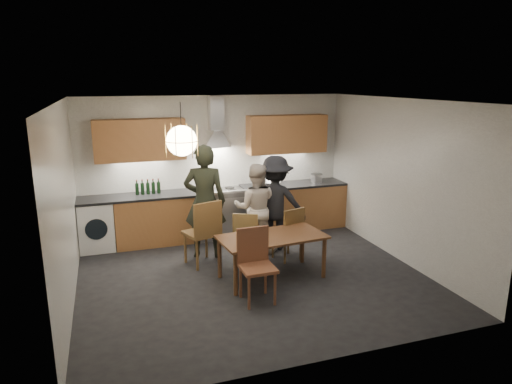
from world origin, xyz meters
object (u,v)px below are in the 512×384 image
object	(u,v)px
chair_back_left	(204,229)
chair_front	(255,259)
wine_bottles	(148,187)
person_left	(205,202)
person_mid	(256,208)
mixing_bowl	(272,184)
dining_table	(272,241)
stock_pot	(317,178)
person_right	(275,203)

from	to	relation	value
chair_back_left	chair_front	xyz separation A→B (m)	(0.40, -1.31, -0.05)
wine_bottles	person_left	bearing A→B (deg)	-50.43
person_mid	person_left	bearing A→B (deg)	19.53
mixing_bowl	wine_bottles	xyz separation A→B (m)	(-2.32, 0.09, 0.09)
dining_table	person_left	xyz separation A→B (m)	(-0.74, 1.16, 0.36)
dining_table	stock_pot	world-z (taller)	stock_pot
wine_bottles	dining_table	bearing A→B (deg)	-54.00
person_right	stock_pot	distance (m)	1.54
person_right	mixing_bowl	size ratio (longest dim) A/B	4.84
dining_table	chair_front	bearing A→B (deg)	-134.37
person_mid	stock_pot	bearing A→B (deg)	-126.27
chair_front	mixing_bowl	world-z (taller)	mixing_bowl
chair_front	person_right	distance (m)	1.97
person_left	person_right	size ratio (longest dim) A/B	1.15
mixing_bowl	chair_front	bearing A→B (deg)	-114.77
mixing_bowl	stock_pot	size ratio (longest dim) A/B	1.51
chair_back_left	person_mid	world-z (taller)	person_mid
stock_pot	wine_bottles	bearing A→B (deg)	178.85
chair_front	person_right	bearing A→B (deg)	60.72
person_mid	wine_bottles	bearing A→B (deg)	-9.07
dining_table	wine_bottles	world-z (taller)	wine_bottles
dining_table	mixing_bowl	distance (m)	2.22
chair_front	mixing_bowl	xyz separation A→B (m)	(1.20, 2.61, 0.38)
dining_table	person_mid	distance (m)	1.13
chair_front	person_left	size ratio (longest dim) A/B	0.52
stock_pot	wine_bottles	xyz separation A→B (m)	(-3.27, 0.07, 0.05)
chair_back_left	person_left	size ratio (longest dim) A/B	0.57
dining_table	chair_back_left	size ratio (longest dim) A/B	1.52
dining_table	person_left	bearing A→B (deg)	116.84
chair_front	wine_bottles	world-z (taller)	wine_bottles
chair_back_left	mixing_bowl	bearing A→B (deg)	-158.75
chair_front	person_mid	world-z (taller)	person_mid
person_mid	person_right	size ratio (longest dim) A/B	0.94
stock_pot	chair_front	bearing A→B (deg)	-129.29
person_mid	stock_pot	xyz separation A→B (m)	(1.59, 0.96, 0.21)
person_left	person_right	bearing A→B (deg)	-161.01
chair_back_left	person_left	world-z (taller)	person_left
dining_table	person_right	bearing A→B (deg)	61.34
dining_table	person_right	size ratio (longest dim) A/B	0.99
chair_back_left	person_mid	xyz separation A→B (m)	(0.96, 0.36, 0.15)
person_right	mixing_bowl	xyz separation A→B (m)	(0.27, 0.90, 0.13)
dining_table	stock_pot	size ratio (longest dim) A/B	7.26
mixing_bowl	wine_bottles	world-z (taller)	wine_bottles
wine_bottles	chair_front	bearing A→B (deg)	-67.57
chair_back_left	stock_pot	xyz separation A→B (m)	(2.56, 1.32, 0.37)
dining_table	stock_pot	bearing A→B (deg)	44.67
chair_front	stock_pot	world-z (taller)	stock_pot
person_left	wine_bottles	xyz separation A→B (m)	(-0.81, 0.98, 0.09)
person_mid	person_right	world-z (taller)	person_right
chair_front	person_left	distance (m)	1.78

